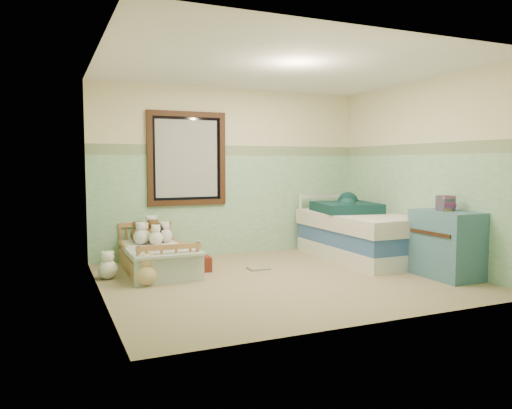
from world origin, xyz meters
name	(u,v)px	position (x,y,z in m)	size (l,w,h in m)	color
floor	(284,279)	(0.00, 0.00, -0.01)	(4.20, 3.60, 0.02)	olive
ceiling	(285,66)	(0.00, 0.00, 2.51)	(4.20, 3.60, 0.02)	white
wall_back	(231,172)	(0.00, 1.80, 1.25)	(4.20, 0.04, 2.50)	beige
wall_front	(380,179)	(0.00, -1.80, 1.25)	(4.20, 0.04, 2.50)	beige
wall_left	(99,176)	(-2.10, 0.00, 1.25)	(0.04, 3.60, 2.50)	beige
wall_right	(424,173)	(2.10, 0.00, 1.25)	(0.04, 3.60, 2.50)	beige
wainscot_mint	(232,205)	(0.00, 1.79, 0.75)	(4.20, 0.01, 1.50)	#78A97B
border_strip	(232,151)	(0.00, 1.79, 1.57)	(4.20, 0.01, 0.15)	#456047
window_frame	(187,159)	(-0.70, 1.76, 1.45)	(1.16, 0.06, 1.36)	black
window_blinds	(187,159)	(-0.70, 1.77, 1.45)	(0.92, 0.01, 1.12)	beige
toddler_bed_frame	(156,263)	(-1.32, 1.05, 0.10)	(0.75, 1.50, 0.19)	#98603B
toddler_mattress	(156,251)	(-1.32, 1.05, 0.25)	(0.69, 1.44, 0.12)	silver
patchwork_quilt	(164,251)	(-1.32, 0.58, 0.33)	(0.82, 0.75, 0.03)	#7EA9DE
plush_bed_brown	(137,235)	(-1.47, 1.55, 0.41)	(0.19, 0.19, 0.19)	brown
plush_bed_white	(152,232)	(-1.27, 1.55, 0.43)	(0.24, 0.24, 0.24)	silver
plush_bed_tan	(144,237)	(-1.42, 1.33, 0.41)	(0.19, 0.19, 0.19)	#DBB880
plush_bed_dark	(161,236)	(-1.19, 1.33, 0.40)	(0.17, 0.17, 0.17)	black
plush_floor_cream	(108,269)	(-1.95, 0.82, 0.11)	(0.23, 0.23, 0.23)	white
plush_floor_tan	(146,275)	(-1.60, 0.31, 0.13)	(0.25, 0.25, 0.25)	#DBB880
twin_bed_frame	(360,251)	(1.55, 0.65, 0.11)	(0.98, 1.97, 0.22)	white
twin_boxspring	(360,236)	(1.55, 0.65, 0.33)	(0.98, 1.97, 0.22)	navy
twin_mattress	(360,221)	(1.55, 0.65, 0.55)	(1.02, 2.01, 0.22)	silver
teal_blanket	(346,207)	(1.50, 0.95, 0.73)	(0.84, 0.89, 0.14)	black
dresser	(446,244)	(1.84, -0.71, 0.40)	(0.51, 0.81, 0.81)	#36687E
book_stack	(446,203)	(1.84, -0.68, 0.90)	(0.18, 0.14, 0.18)	brown
red_pillow	(198,264)	(-0.83, 0.80, 0.09)	(0.30, 0.26, 0.19)	#9B2009
floor_book	(259,268)	(-0.08, 0.59, 0.01)	(0.26, 0.20, 0.02)	gold
extra_plush_0	(165,235)	(-1.14, 1.33, 0.41)	(0.19, 0.19, 0.19)	silver
extra_plush_1	(156,238)	(-1.30, 1.16, 0.41)	(0.18, 0.18, 0.18)	white
extra_plush_2	(152,234)	(-1.29, 1.42, 0.42)	(0.21, 0.21, 0.21)	silver
extra_plush_3	(141,237)	(-1.47, 1.28, 0.42)	(0.20, 0.20, 0.20)	silver
extra_plush_4	(153,235)	(-1.29, 1.40, 0.42)	(0.21, 0.21, 0.21)	brown
extra_plush_5	(164,234)	(-1.11, 1.55, 0.40)	(0.17, 0.17, 0.17)	brown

